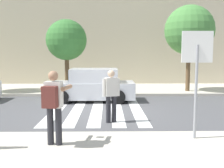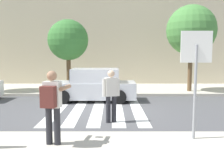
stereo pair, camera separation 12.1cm
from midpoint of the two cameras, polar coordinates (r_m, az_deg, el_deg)
name	(u,v)px [view 2 (the right image)]	position (r m, az deg, el deg)	size (l,w,h in m)	color
ground_plane	(97,111)	(10.40, -2.99, -5.91)	(120.00, 120.00, 0.00)	#4C4C4F
sidewalk_far	(102,89)	(16.30, -1.94, -1.11)	(60.00, 4.80, 0.14)	beige
building_facade_far	(104,40)	(20.58, -1.58, 9.50)	(56.00, 4.00, 6.60)	beige
crosswalk_stripe_0	(57,110)	(10.79, -11.49, -5.55)	(0.44, 5.20, 0.01)	silver
crosswalk_stripe_1	(77,110)	(10.66, -7.25, -5.62)	(0.44, 5.20, 0.01)	silver
crosswalk_stripe_2	(97,110)	(10.59, -2.94, -5.65)	(0.44, 5.20, 0.01)	silver
crosswalk_stripe_3	(117,110)	(10.59, 1.41, -5.66)	(0.44, 5.20, 0.01)	silver
crosswalk_stripe_4	(137,110)	(10.64, 5.75, -5.63)	(0.44, 5.20, 0.01)	silver
stop_sign	(195,61)	(6.71, 18.19, 4.80)	(0.76, 0.08, 2.65)	gray
photographer_with_backpack	(51,101)	(6.15, -12.50, -3.67)	(0.67, 0.90, 1.72)	#232328
pedestrian_crossing	(111,93)	(8.53, 0.11, -1.99)	(0.56, 0.33, 1.72)	#232328
parked_car_silver	(93,86)	(12.56, -3.96, -0.40)	(4.10, 1.92, 1.55)	#B7BABF
street_tree_center	(68,40)	(14.70, -9.42, 9.38)	(2.22, 2.22, 3.98)	brown
street_tree_east	(191,30)	(15.54, 16.98, 11.12)	(2.77, 2.77, 4.81)	brown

